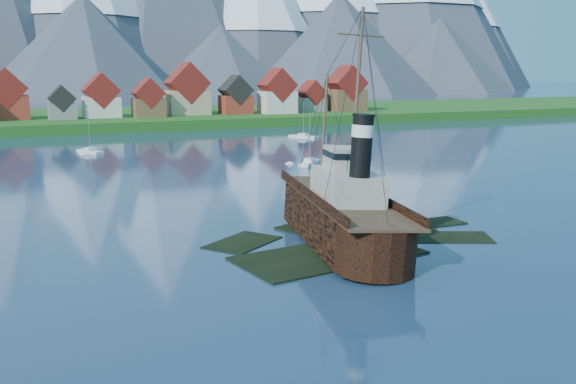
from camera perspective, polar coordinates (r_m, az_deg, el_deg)
name	(u,v)px	position (r m, az deg, el deg)	size (l,w,h in m)	color
ground	(346,247)	(65.66, 5.19, -4.94)	(1400.00, 1400.00, 0.00)	navy
shoal	(351,244)	(68.40, 5.60, -4.60)	(31.71, 21.24, 1.14)	black
shore_bank	(102,123)	(227.88, -16.23, 5.93)	(600.00, 80.00, 3.20)	#154012
seawall	(121,133)	(190.45, -14.62, 5.12)	(600.00, 2.50, 2.00)	#3F3D38
tugboat_wreck	(332,210)	(68.07, 3.94, -1.63)	(7.31, 31.50, 24.96)	black
sailboat_c	(90,152)	(145.43, -17.17, 3.41)	(5.01, 8.03, 10.19)	silver
sailboat_d	(310,164)	(121.94, 1.94, 2.55)	(6.65, 6.68, 10.29)	silver
sailboat_e	(304,137)	(170.58, 1.39, 4.91)	(5.90, 8.51, 9.88)	silver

